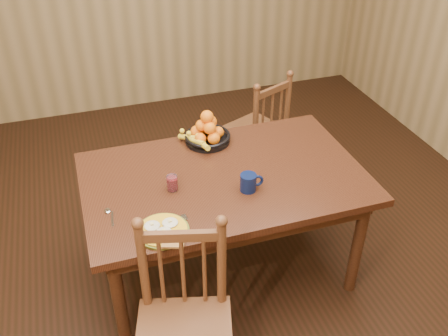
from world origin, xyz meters
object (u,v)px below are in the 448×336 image
object	(u,v)px
breakfast_plate	(163,231)
coffee_mug	(249,182)
dining_table	(224,187)
chair_far	(257,130)
fruit_bowl	(206,133)
chair_near	(184,325)

from	to	relation	value
breakfast_plate	coffee_mug	bearing A→B (deg)	20.74
dining_table	chair_far	distance (m)	1.08
fruit_bowl	chair_far	bearing A→B (deg)	42.97
chair_far	chair_near	size ratio (longest dim) A/B	0.93
chair_near	fruit_bowl	world-z (taller)	chair_near
dining_table	chair_near	xyz separation A→B (m)	(-0.43, -0.73, -0.19)
chair_far	fruit_bowl	xyz separation A→B (m)	(-0.56, -0.52, 0.37)
chair_near	breakfast_plate	size ratio (longest dim) A/B	3.26
chair_near	fruit_bowl	bearing A→B (deg)	83.76
chair_near	breakfast_plate	xyz separation A→B (m)	(-0.00, 0.36, 0.29)
dining_table	chair_far	bearing A→B (deg)	57.78
chair_far	chair_near	xyz separation A→B (m)	(-1.00, -1.63, 0.03)
chair_near	coffee_mug	xyz separation A→B (m)	(0.52, 0.56, 0.32)
chair_near	breakfast_plate	bearing A→B (deg)	105.62
chair_near	fruit_bowl	xyz separation A→B (m)	(0.44, 1.11, 0.34)
fruit_bowl	coffee_mug	bearing A→B (deg)	-81.82
dining_table	breakfast_plate	world-z (taller)	breakfast_plate
coffee_mug	fruit_bowl	bearing A→B (deg)	98.18
chair_near	breakfast_plate	world-z (taller)	chair_near
chair_near	coffee_mug	distance (m)	0.83
chair_near	fruit_bowl	size ratio (longest dim) A/B	3.03
chair_near	chair_far	bearing A→B (deg)	73.93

